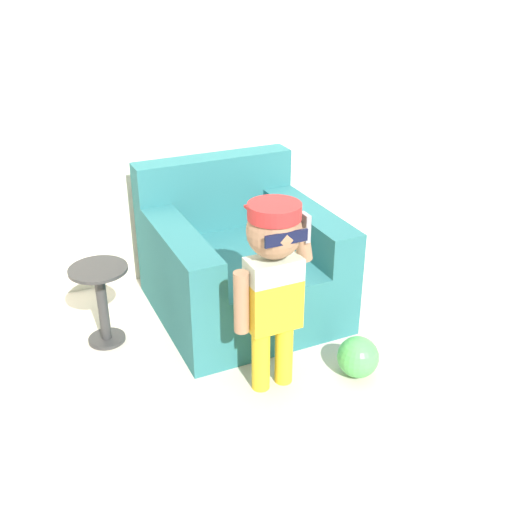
# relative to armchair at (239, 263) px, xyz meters

# --- Properties ---
(ground_plane) EXTENTS (10.00, 10.00, 0.00)m
(ground_plane) POSITION_rel_armchair_xyz_m (0.18, -0.09, -0.30)
(ground_plane) COLOR beige
(wall_back) EXTENTS (10.00, 0.05, 2.60)m
(wall_back) POSITION_rel_armchair_xyz_m (0.18, 0.64, 1.00)
(wall_back) COLOR beige
(wall_back) RESTS_ON ground_plane
(armchair) EXTENTS (0.99, 1.04, 0.85)m
(armchair) POSITION_rel_armchair_xyz_m (0.00, 0.00, 0.00)
(armchair) COLOR #286B70
(armchair) RESTS_ON ground_plane
(person_child) EXTENTS (0.40, 0.30, 0.97)m
(person_child) POSITION_rel_armchair_xyz_m (-0.15, -0.76, 0.35)
(person_child) COLOR gold
(person_child) RESTS_ON ground_plane
(side_table) EXTENTS (0.31, 0.31, 0.46)m
(side_table) POSITION_rel_armchair_xyz_m (-0.83, -0.03, -0.02)
(side_table) COLOR #333333
(side_table) RESTS_ON ground_plane
(toy_ball) EXTENTS (0.21, 0.21, 0.21)m
(toy_ball) POSITION_rel_armchair_xyz_m (0.28, -0.88, -0.19)
(toy_ball) COLOR #4CB256
(toy_ball) RESTS_ON ground_plane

